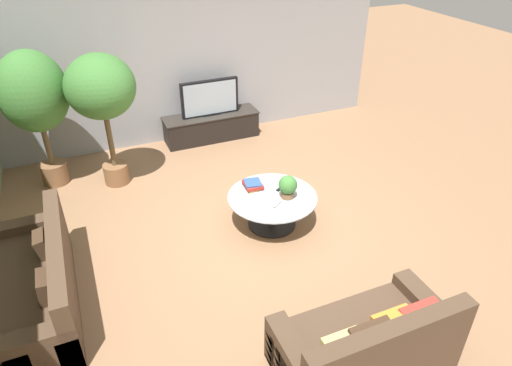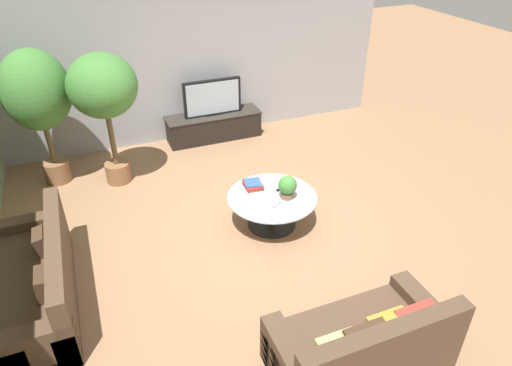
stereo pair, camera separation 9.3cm
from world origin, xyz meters
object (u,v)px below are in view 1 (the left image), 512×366
media_console (211,126)px  couch_near_entry (366,344)px  coffee_table (272,204)px  potted_plant_tabletop (288,186)px  couch_by_wall (36,287)px  potted_palm_tall (34,96)px  potted_palm_corner (101,92)px  television (210,98)px

media_console → couch_near_entry: bearing=-92.4°
media_console → coffee_table: size_ratio=1.46×
media_console → potted_plant_tabletop: potted_plant_tabletop is taller
media_console → couch_by_wall: couch_by_wall is taller
potted_palm_tall → potted_palm_corner: potted_palm_tall is taller
couch_near_entry → potted_palm_corner: bearing=-69.3°
potted_palm_corner → potted_plant_tabletop: (1.94, -2.04, -0.87)m
television → potted_plant_tabletop: size_ratio=3.32×
television → potted_palm_tall: bearing=-169.3°
couch_by_wall → potted_palm_corner: size_ratio=1.00×
couch_near_entry → television: bearing=-92.4°
television → couch_near_entry: size_ratio=0.64×
couch_by_wall → potted_palm_tall: size_ratio=0.98×
media_console → coffee_table: (-0.08, -2.83, 0.07)m
media_console → couch_by_wall: bearing=-133.3°
coffee_table → potted_palm_tall: potted_palm_tall is taller
television → coffee_table: size_ratio=0.88×
coffee_table → couch_near_entry: 2.37m
television → couch_by_wall: television is taller
television → couch_near_entry: 5.22m
potted_palm_corner → couch_by_wall: bearing=-116.7°
media_console → television: size_ratio=1.66×
couch_near_entry → potted_palm_corner: potted_palm_corner is taller
couch_near_entry → potted_palm_corner: 4.76m
television → potted_palm_tall: size_ratio=0.50×
couch_near_entry → media_console: bearing=-92.4°
media_console → potted_palm_corner: (-1.85, -0.89, 1.24)m
media_console → potted_palm_tall: 3.02m
media_console → potted_palm_tall: potted_palm_tall is taller
couch_by_wall → media_console: bearing=136.7°
media_console → couch_by_wall: (-3.01, -3.19, 0.03)m
coffee_table → potted_plant_tabletop: 0.36m
coffee_table → couch_near_entry: bearing=-93.3°
potted_palm_corner → coffee_table: bearing=-47.7°
couch_near_entry → potted_palm_tall: 5.43m
television → couch_near_entry: (-0.22, -5.19, -0.50)m
television → potted_palm_tall: (-2.73, -0.52, 0.64)m
media_console → couch_by_wall: 4.39m
television → potted_palm_corner: bearing=-154.4°
media_console → potted_palm_tall: bearing=-169.3°
potted_plant_tabletop → potted_palm_corner: bearing=133.6°
media_console → potted_plant_tabletop: size_ratio=5.49×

